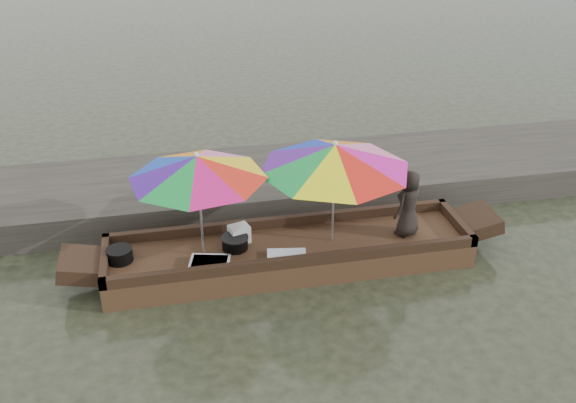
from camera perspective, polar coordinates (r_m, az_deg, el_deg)
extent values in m
plane|color=black|center=(9.38, 0.13, -5.67)|extent=(80.00, 80.00, 0.00)
cube|color=#2D2B26|center=(11.12, -2.21, 1.62)|extent=(22.00, 2.20, 0.50)
cube|color=#381E10|center=(9.28, 0.13, -4.78)|extent=(5.22, 1.20, 0.35)
cylinder|color=black|center=(9.09, -14.74, -4.61)|extent=(0.36, 0.36, 0.19)
cube|color=silver|center=(8.76, -6.97, -5.51)|extent=(0.61, 0.49, 0.09)
cube|color=silver|center=(8.86, -0.11, -4.98)|extent=(0.59, 0.45, 0.06)
cylinder|color=black|center=(9.09, -4.74, -3.71)|extent=(0.37, 0.37, 0.17)
cube|color=silver|center=(9.22, -4.36, -2.89)|extent=(0.33, 0.29, 0.26)
imported|color=black|center=(9.36, 10.69, -0.15)|extent=(0.60, 0.54, 1.02)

